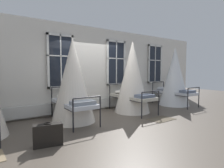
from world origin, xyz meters
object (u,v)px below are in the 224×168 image
at_px(cot_third, 132,77).
at_px(cot_second, 73,81).
at_px(cot_fourth, 175,77).
at_px(suitcase_dark, 48,135).

bearing_deg(cot_third, cot_second, 90.59).
xyz_separation_m(cot_second, cot_fourth, (4.63, -0.07, 0.02)).
height_order(cot_second, cot_fourth, cot_fourth).
height_order(cot_third, suitcase_dark, cot_third).
xyz_separation_m(cot_third, cot_fourth, (2.37, -0.05, -0.04)).
height_order(cot_second, cot_third, cot_third).
height_order(cot_second, suitcase_dark, cot_second).
bearing_deg(suitcase_dark, cot_fourth, 22.46).
bearing_deg(cot_second, cot_third, -89.14).
bearing_deg(cot_fourth, cot_third, 89.89).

